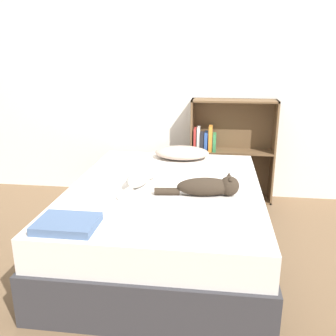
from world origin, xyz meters
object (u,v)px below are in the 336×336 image
cat_light (142,176)px  cat_dark (210,187)px  bookshelf (228,149)px  pillow (182,153)px  bed (166,219)px

cat_light → cat_dark: size_ratio=0.91×
bookshelf → cat_light: bearing=-119.5°
pillow → cat_light: (-0.25, -0.80, 0.01)m
bookshelf → bed: bearing=-112.1°
bed → bookshelf: (0.52, 1.29, 0.29)m
bed → cat_dark: size_ratio=3.30×
bed → cat_dark: cat_dark is taller
cat_dark → bookshelf: bookshelf is taller
bed → bookshelf: bearing=67.9°
cat_light → bookshelf: 1.46m
bed → cat_dark: (0.35, -0.16, 0.36)m
cat_light → bookshelf: (0.72, 1.27, -0.07)m
pillow → cat_dark: size_ratio=0.86×
cat_dark → cat_light: bearing=155.1°
pillow → bed: bearing=-93.7°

